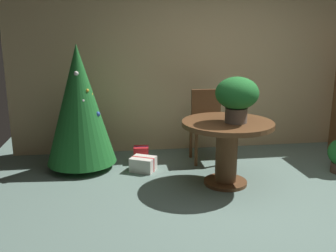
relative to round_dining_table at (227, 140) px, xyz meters
name	(u,v)px	position (x,y,z in m)	size (l,w,h in m)	color
ground_plane	(270,209)	(0.25, -0.71, -0.53)	(6.60, 6.60, 0.00)	slate
back_wall_panel	(215,63)	(0.25, 1.49, 0.77)	(6.00, 0.10, 2.60)	tan
round_dining_table	(227,140)	(0.00, 0.00, 0.00)	(1.04, 1.04, 0.76)	brown
flower_vase	(237,95)	(0.07, -0.07, 0.53)	(0.48, 0.48, 0.51)	#665B51
wooden_chair_far	(207,120)	(0.00, 0.91, 0.03)	(0.46, 0.40, 0.98)	brown
holiday_tree	(79,105)	(-1.71, 0.80, 0.31)	(0.89, 0.89, 1.61)	brown
gift_box_cream	(143,164)	(-0.93, 0.57, -0.44)	(0.38, 0.35, 0.18)	silver
gift_box_red	(141,154)	(-0.93, 0.90, -0.42)	(0.22, 0.18, 0.23)	red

